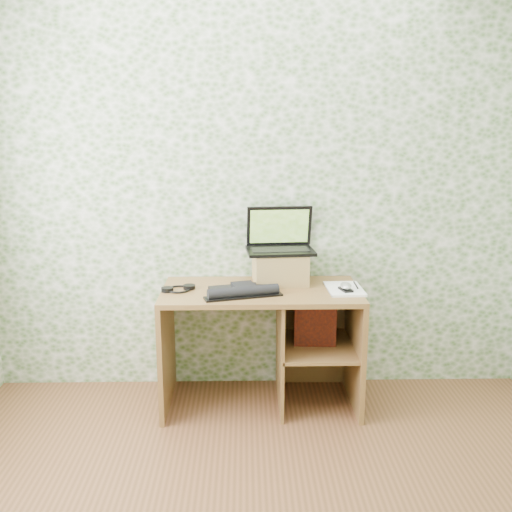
{
  "coord_description": "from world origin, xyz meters",
  "views": [
    {
      "loc": [
        -0.1,
        -1.88,
        1.74
      ],
      "look_at": [
        -0.03,
        1.39,
        0.97
      ],
      "focal_mm": 40.0,
      "sensor_mm": 36.0,
      "label": 1
    }
  ],
  "objects_px": {
    "desk": "(273,329)",
    "notepad": "(345,289)",
    "riser": "(280,268)",
    "keyboard": "(243,290)",
    "laptop": "(280,241)"
  },
  "relations": [
    {
      "from": "keyboard",
      "to": "notepad",
      "type": "height_order",
      "value": "keyboard"
    },
    {
      "from": "riser",
      "to": "notepad",
      "type": "relative_size",
      "value": 1.1
    },
    {
      "from": "desk",
      "to": "notepad",
      "type": "xyz_separation_m",
      "value": [
        0.43,
        -0.06,
        0.28
      ]
    },
    {
      "from": "riser",
      "to": "laptop",
      "type": "bearing_deg",
      "value": 90.0
    },
    {
      "from": "desk",
      "to": "riser",
      "type": "distance_m",
      "value": 0.39
    },
    {
      "from": "keyboard",
      "to": "riser",
      "type": "bearing_deg",
      "value": 31.09
    },
    {
      "from": "desk",
      "to": "keyboard",
      "type": "distance_m",
      "value": 0.37
    },
    {
      "from": "desk",
      "to": "keyboard",
      "type": "height_order",
      "value": "keyboard"
    },
    {
      "from": "riser",
      "to": "keyboard",
      "type": "distance_m",
      "value": 0.34
    },
    {
      "from": "laptop",
      "to": "keyboard",
      "type": "height_order",
      "value": "laptop"
    },
    {
      "from": "notepad",
      "to": "keyboard",
      "type": "bearing_deg",
      "value": -175.23
    },
    {
      "from": "desk",
      "to": "notepad",
      "type": "bearing_deg",
      "value": -7.53
    },
    {
      "from": "riser",
      "to": "laptop",
      "type": "height_order",
      "value": "laptop"
    },
    {
      "from": "riser",
      "to": "keyboard",
      "type": "relative_size",
      "value": 0.7
    },
    {
      "from": "desk",
      "to": "laptop",
      "type": "relative_size",
      "value": 2.75
    }
  ]
}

